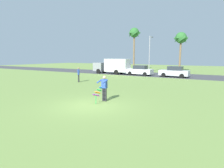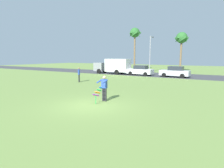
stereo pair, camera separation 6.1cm
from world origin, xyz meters
The scene contains 11 objects.
ground_plane centered at (0.00, 0.00, 0.00)m, with size 120.00×120.00×0.00m, color olive.
road_strip centered at (0.00, 21.72, 0.01)m, with size 120.00×8.00×0.01m, color #424247.
person_kite_flyer centered at (0.13, 1.36, 0.95)m, with size 0.53×0.65×1.73m.
kite_held centered at (0.12, 0.61, 0.69)m, with size 0.53×0.67×1.05m.
parked_truck_grey_van centered at (-9.76, 19.32, 1.41)m, with size 6.73×2.18×2.62m.
parked_car_white centered at (-4.78, 19.32, 0.77)m, with size 4.24×1.92×1.60m.
parked_car_silver centered at (0.71, 19.32, 0.77)m, with size 4.26×1.96×1.60m.
palm_tree_left_near centered at (-10.45, 29.52, 7.78)m, with size 2.58×2.71×9.26m.
palm_tree_right_near centered at (-0.50, 29.01, 6.28)m, with size 2.58×2.71×7.63m.
streetlight_pole centered at (-5.82, 26.74, 4.00)m, with size 0.24×1.65×7.00m.
person_walker_far centered at (-7.81, 7.92, 0.93)m, with size 0.39×0.47×1.73m.
Camera 2 is at (7.03, -9.00, 2.99)m, focal length 30.03 mm.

